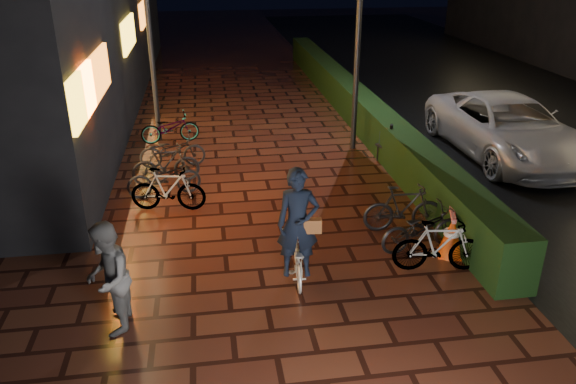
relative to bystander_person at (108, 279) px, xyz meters
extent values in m
plane|color=#381911|center=(2.78, 1.83, -0.84)|extent=(80.00, 80.00, 0.00)
cube|color=black|center=(11.78, 6.83, -0.83)|extent=(11.00, 60.00, 0.01)
cube|color=black|center=(6.08, 9.83, -0.34)|extent=(0.70, 20.00, 1.00)
imported|color=#525254|center=(0.00, 0.00, 0.00)|extent=(0.64, 0.82, 1.67)
imported|color=#AEAEB2|center=(9.07, 5.89, -0.08)|extent=(2.61, 5.47, 1.51)
cube|color=yellow|center=(-0.67, 3.33, 1.76)|extent=(0.08, 2.00, 0.90)
cube|color=orange|center=(-0.67, 4.83, 1.76)|extent=(0.08, 3.00, 0.90)
cube|color=yellow|center=(-0.67, 10.83, 1.76)|extent=(0.08, 2.80, 0.90)
cube|color=orange|center=(-0.67, 15.83, 1.76)|extent=(0.08, 2.20, 0.90)
cylinder|color=black|center=(5.34, 7.06, 1.81)|extent=(0.15, 0.15, 5.30)
cylinder|color=black|center=(0.13, 8.59, 1.67)|extent=(0.16, 0.16, 5.02)
imported|color=silver|center=(2.81, 0.97, -0.48)|extent=(0.61, 1.40, 0.72)
imported|color=black|center=(2.80, 0.86, 0.20)|extent=(0.71, 0.50, 1.83)
cube|color=brown|center=(3.01, 0.82, 0.17)|extent=(0.33, 0.17, 0.23)
cone|color=#D5400B|center=(5.60, 1.26, -0.47)|extent=(0.47, 0.47, 0.74)
cone|color=#FB320D|center=(6.05, 2.56, -0.47)|extent=(0.47, 0.47, 0.74)
cube|color=#FF460D|center=(5.60, 1.26, -0.82)|extent=(0.51, 0.51, 0.03)
cube|color=red|center=(6.05, 2.56, -0.82)|extent=(0.51, 0.51, 0.03)
cube|color=red|center=(5.83, 1.91, -0.14)|extent=(0.59, 1.53, 0.07)
cube|color=black|center=(5.99, 5.88, -0.40)|extent=(0.73, 0.66, 0.04)
cylinder|color=black|center=(5.82, 5.62, -0.63)|extent=(0.04, 0.04, 0.42)
cylinder|color=black|center=(6.28, 5.77, -0.63)|extent=(0.04, 0.04, 0.42)
cylinder|color=black|center=(5.70, 5.99, -0.63)|extent=(0.04, 0.04, 0.42)
cylinder|color=black|center=(6.16, 6.14, -0.63)|extent=(0.04, 0.04, 0.42)
cube|color=#0F0DB2|center=(5.99, 5.88, -0.21)|extent=(0.53, 0.49, 0.33)
cylinder|color=black|center=(5.89, 5.67, -0.24)|extent=(0.20, 0.48, 1.06)
imported|color=black|center=(0.61, 3.88, -0.37)|extent=(1.60, 0.69, 0.93)
imported|color=black|center=(0.60, 6.37, -0.42)|extent=(1.63, 0.67, 0.84)
imported|color=black|center=(0.48, 4.64, -0.42)|extent=(1.66, 0.82, 0.84)
imported|color=black|center=(0.46, 8.27, -0.42)|extent=(1.66, 0.78, 0.84)
imported|color=black|center=(0.49, 5.32, -0.37)|extent=(1.59, 0.67, 0.93)
imported|color=black|center=(5.16, 1.54, -0.42)|extent=(1.66, 0.82, 0.84)
imported|color=black|center=(5.18, 0.81, -0.37)|extent=(1.59, 0.65, 0.93)
imported|color=black|center=(5.08, 2.30, -0.37)|extent=(1.56, 0.52, 0.93)
camera|label=1|loc=(1.48, -6.87, 4.23)|focal=35.00mm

